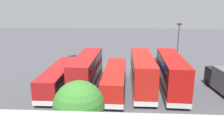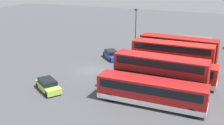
% 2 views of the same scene
% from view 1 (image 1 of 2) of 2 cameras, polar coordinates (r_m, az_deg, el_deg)
% --- Properties ---
extents(ground_plane, '(140.00, 140.00, 0.00)m').
position_cam_1_polar(ground_plane, '(39.33, 1.25, -1.06)').
color(ground_plane, '#47474C').
extents(bus_double_decker_near_end, '(3.07, 11.75, 4.55)m').
position_cam_1_polar(bus_double_decker_near_end, '(28.53, 15.43, -2.64)').
color(bus_double_decker_near_end, '#B71411').
rests_on(bus_double_decker_near_end, ground).
extents(bus_double_decker_second, '(2.62, 11.38, 4.55)m').
position_cam_1_polar(bus_double_decker_second, '(28.06, 8.00, -2.53)').
color(bus_double_decker_second, red).
rests_on(bus_double_decker_second, ground).
extents(bus_single_deck_third, '(2.84, 12.11, 2.95)m').
position_cam_1_polar(bus_single_deck_third, '(27.81, 0.74, -4.33)').
color(bus_single_deck_third, red).
rests_on(bus_single_deck_third, ground).
extents(bus_double_decker_fourth, '(2.93, 11.21, 4.55)m').
position_cam_1_polar(bus_double_decker_fourth, '(28.25, -6.66, -2.37)').
color(bus_double_decker_fourth, '#A51919').
rests_on(bus_double_decker_fourth, ground).
extents(bus_single_deck_fifth, '(2.64, 11.97, 2.95)m').
position_cam_1_polar(bus_single_deck_fifth, '(29.33, -13.79, -3.75)').
color(bus_single_deck_fifth, '#A51919').
rests_on(bus_single_deck_fifth, ground).
extents(car_hatchback_silver, '(4.30, 4.30, 1.43)m').
position_cam_1_polar(car_hatchback_silver, '(39.04, 10.93, -0.39)').
color(car_hatchback_silver, '#1E479E').
rests_on(car_hatchback_silver, ground).
extents(car_small_green, '(3.95, 4.70, 1.43)m').
position_cam_1_polar(car_small_green, '(41.66, -10.56, 0.59)').
color(car_small_green, '#A5D14C').
rests_on(car_small_green, ground).
extents(lamp_post_tall, '(0.70, 0.30, 8.12)m').
position_cam_1_polar(lamp_post_tall, '(35.95, 17.09, 4.53)').
color(lamp_post_tall, '#38383D').
rests_on(lamp_post_tall, ground).
extents(waste_bin_yellow, '(0.60, 0.60, 0.95)m').
position_cam_1_polar(waste_bin_yellow, '(36.00, -6.51, -1.87)').
color(waste_bin_yellow, '#197F33').
rests_on(waste_bin_yellow, ground).
extents(tree_midleft, '(3.82, 3.82, 5.48)m').
position_cam_1_polar(tree_midleft, '(16.37, -8.76, -11.36)').
color(tree_midleft, '#4C3823').
rests_on(tree_midleft, ground).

